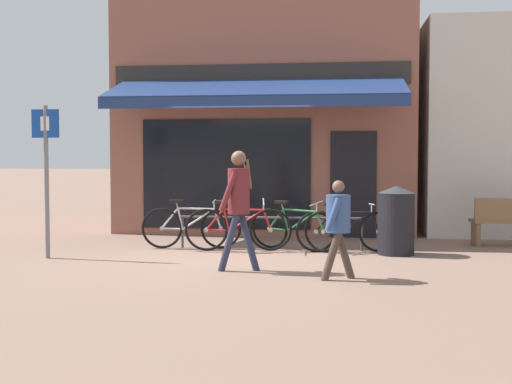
{
  "coord_description": "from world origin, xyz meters",
  "views": [
    {
      "loc": [
        1.67,
        -10.04,
        1.58
      ],
      "look_at": [
        0.47,
        -0.22,
        1.05
      ],
      "focal_mm": 45.0,
      "sensor_mm": 36.0,
      "label": 1
    }
  ],
  "objects_px": {
    "bicycle_green": "(296,228)",
    "pedestrian_child": "(338,220)",
    "bicycle_red": "(238,228)",
    "bicycle_silver": "(191,227)",
    "parking_sign": "(46,165)",
    "pedestrian_adult": "(239,196)",
    "litter_bin": "(396,220)",
    "bicycle_black": "(347,230)"
  },
  "relations": [
    {
      "from": "bicycle_green",
      "to": "pedestrian_child",
      "type": "bearing_deg",
      "value": -52.23
    },
    {
      "from": "bicycle_green",
      "to": "pedestrian_child",
      "type": "xyz_separation_m",
      "value": [
        0.7,
        -2.53,
        0.4
      ]
    },
    {
      "from": "bicycle_red",
      "to": "bicycle_silver",
      "type": "bearing_deg",
      "value": 158.61
    },
    {
      "from": "bicycle_red",
      "to": "parking_sign",
      "type": "height_order",
      "value": "parking_sign"
    },
    {
      "from": "pedestrian_adult",
      "to": "litter_bin",
      "type": "distance_m",
      "value": 2.98
    },
    {
      "from": "bicycle_red",
      "to": "parking_sign",
      "type": "xyz_separation_m",
      "value": [
        -2.86,
        -1.11,
        1.08
      ]
    },
    {
      "from": "pedestrian_child",
      "to": "pedestrian_adult",
      "type": "bearing_deg",
      "value": 158.91
    },
    {
      "from": "bicycle_black",
      "to": "parking_sign",
      "type": "relative_size",
      "value": 0.72
    },
    {
      "from": "bicycle_silver",
      "to": "bicycle_black",
      "type": "bearing_deg",
      "value": -7.85
    },
    {
      "from": "parking_sign",
      "to": "bicycle_black",
      "type": "bearing_deg",
      "value": 14.85
    },
    {
      "from": "bicycle_silver",
      "to": "pedestrian_adult",
      "type": "xyz_separation_m",
      "value": [
        1.15,
        -2.08,
        0.66
      ]
    },
    {
      "from": "pedestrian_adult",
      "to": "litter_bin",
      "type": "xyz_separation_m",
      "value": [
        2.32,
        1.81,
        -0.48
      ]
    },
    {
      "from": "parking_sign",
      "to": "pedestrian_child",
      "type": "bearing_deg",
      "value": -14.97
    },
    {
      "from": "pedestrian_adult",
      "to": "parking_sign",
      "type": "distance_m",
      "value": 3.27
    },
    {
      "from": "bicycle_silver",
      "to": "pedestrian_child",
      "type": "distance_m",
      "value": 3.6
    },
    {
      "from": "bicycle_silver",
      "to": "bicycle_red",
      "type": "distance_m",
      "value": 0.89
    },
    {
      "from": "pedestrian_child",
      "to": "litter_bin",
      "type": "distance_m",
      "value": 2.47
    },
    {
      "from": "bicycle_red",
      "to": "litter_bin",
      "type": "bearing_deg",
      "value": -8.62
    },
    {
      "from": "pedestrian_adult",
      "to": "parking_sign",
      "type": "height_order",
      "value": "parking_sign"
    },
    {
      "from": "bicycle_silver",
      "to": "pedestrian_child",
      "type": "height_order",
      "value": "pedestrian_child"
    },
    {
      "from": "litter_bin",
      "to": "bicycle_silver",
      "type": "bearing_deg",
      "value": 175.65
    },
    {
      "from": "bicycle_black",
      "to": "parking_sign",
      "type": "bearing_deg",
      "value": -171.35
    },
    {
      "from": "bicycle_green",
      "to": "litter_bin",
      "type": "height_order",
      "value": "litter_bin"
    },
    {
      "from": "bicycle_black",
      "to": "litter_bin",
      "type": "relative_size",
      "value": 1.54
    },
    {
      "from": "bicycle_red",
      "to": "pedestrian_child",
      "type": "distance_m",
      "value": 2.88
    },
    {
      "from": "bicycle_silver",
      "to": "parking_sign",
      "type": "relative_size",
      "value": 0.73
    },
    {
      "from": "bicycle_black",
      "to": "pedestrian_adult",
      "type": "height_order",
      "value": "pedestrian_adult"
    },
    {
      "from": "bicycle_black",
      "to": "litter_bin",
      "type": "height_order",
      "value": "litter_bin"
    },
    {
      "from": "bicycle_green",
      "to": "bicycle_silver",
      "type": "bearing_deg",
      "value": -157.82
    },
    {
      "from": "bicycle_red",
      "to": "bicycle_green",
      "type": "distance_m",
      "value": 0.98
    },
    {
      "from": "bicycle_black",
      "to": "litter_bin",
      "type": "xyz_separation_m",
      "value": [
        0.79,
        -0.18,
        0.19
      ]
    },
    {
      "from": "bicycle_green",
      "to": "bicycle_black",
      "type": "bearing_deg",
      "value": 16.88
    },
    {
      "from": "bicycle_silver",
      "to": "litter_bin",
      "type": "relative_size",
      "value": 1.54
    },
    {
      "from": "bicycle_green",
      "to": "pedestrian_adult",
      "type": "height_order",
      "value": "pedestrian_adult"
    },
    {
      "from": "bicycle_red",
      "to": "bicycle_green",
      "type": "bearing_deg",
      "value": 4.82
    },
    {
      "from": "bicycle_black",
      "to": "parking_sign",
      "type": "height_order",
      "value": "parking_sign"
    },
    {
      "from": "bicycle_black",
      "to": "pedestrian_child",
      "type": "xyz_separation_m",
      "value": [
        -0.16,
        -2.45,
        0.41
      ]
    },
    {
      "from": "bicycle_silver",
      "to": "parking_sign",
      "type": "bearing_deg",
      "value": -152.48
    },
    {
      "from": "bicycle_green",
      "to": "pedestrian_adult",
      "type": "xyz_separation_m",
      "value": [
        -0.67,
        -2.07,
        0.67
      ]
    },
    {
      "from": "bicycle_green",
      "to": "bicycle_black",
      "type": "relative_size",
      "value": 0.95
    },
    {
      "from": "bicycle_black",
      "to": "pedestrian_adult",
      "type": "bearing_deg",
      "value": -133.81
    },
    {
      "from": "bicycle_silver",
      "to": "bicycle_black",
      "type": "xyz_separation_m",
      "value": [
        2.68,
        -0.09,
        -0.01
      ]
    }
  ]
}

